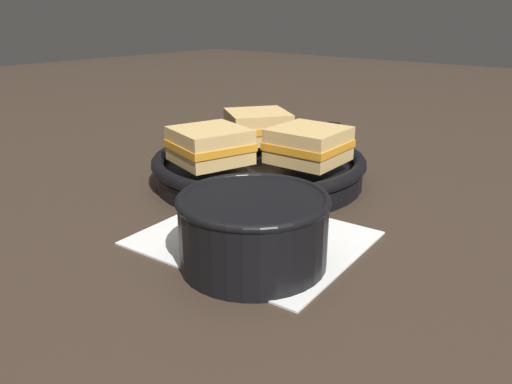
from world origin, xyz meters
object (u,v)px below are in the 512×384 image
object	(u,v)px
skillet	(259,167)
sandwich_near_left	(210,145)
spoon	(279,235)
soup_bowl	(253,226)
sandwich_near_right	(309,145)
sandwich_far_left	(258,126)

from	to	relation	value
skillet	sandwich_near_left	xyz separation A→B (m)	(-0.02, -0.07, 0.04)
spoon	sandwich_near_left	size ratio (longest dim) A/B	1.25
soup_bowl	sandwich_near_right	xyz separation A→B (m)	(-0.08, 0.21, 0.02)
sandwich_near_left	skillet	bearing A→B (deg)	71.76
skillet	sandwich_near_left	world-z (taller)	sandwich_near_left
spoon	sandwich_near_left	distance (m)	0.19
sandwich_near_right	sandwich_far_left	xyz separation A→B (m)	(-0.13, 0.04, 0.00)
sandwich_near_left	sandwich_far_left	size ratio (longest dim) A/B	0.89
spoon	sandwich_near_left	xyz separation A→B (m)	(-0.17, 0.07, 0.06)
sandwich_near_right	skillet	bearing A→B (deg)	-170.59
skillet	sandwich_near_right	size ratio (longest dim) A/B	4.45
sandwich_near_right	sandwich_far_left	size ratio (longest dim) A/B	0.75
soup_bowl	skillet	xyz separation A→B (m)	(-0.16, 0.20, -0.02)
sandwich_near_right	sandwich_far_left	bearing A→B (deg)	161.02
spoon	sandwich_near_left	world-z (taller)	sandwich_near_left
soup_bowl	sandwich_near_left	distance (m)	0.22
sandwich_near_right	sandwich_far_left	distance (m)	0.13
spoon	soup_bowl	bearing A→B (deg)	-106.09
soup_bowl	sandwich_near_right	size ratio (longest dim) A/B	1.51
soup_bowl	spoon	xyz separation A→B (m)	(-0.01, 0.06, -0.03)
spoon	skillet	size ratio (longest dim) A/B	0.33
skillet	sandwich_near_right	world-z (taller)	sandwich_near_right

